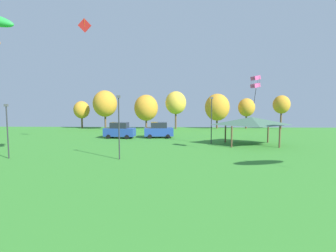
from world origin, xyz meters
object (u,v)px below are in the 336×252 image
(light_post_0, at_px, (119,123))
(treeline_tree_2, at_px, (146,108))
(parked_car_second_from_left, at_px, (159,130))
(treeline_tree_5, at_px, (246,107))
(light_post_1, at_px, (7,127))
(park_pavilion, at_px, (251,121))
(light_post_2, at_px, (211,118))
(treeline_tree_0, at_px, (82,110))
(treeline_tree_6, at_px, (281,105))
(treeline_tree_1, at_px, (105,104))
(kite_flying_7, at_px, (255,82))
(treeline_tree_3, at_px, (176,103))
(parked_car_leftmost, at_px, (120,130))
(treeline_tree_4, at_px, (217,107))
(kite_flying_3, at_px, (85,25))

(light_post_0, relative_size, treeline_tree_2, 0.87)
(parked_car_second_from_left, xyz_separation_m, treeline_tree_5, (17.35, 15.13, 3.21))
(light_post_1, bearing_deg, park_pavilion, 19.23)
(light_post_0, xyz_separation_m, treeline_tree_5, (20.14, 30.60, 0.94))
(light_post_2, relative_size, treeline_tree_0, 1.07)
(treeline_tree_2, xyz_separation_m, treeline_tree_6, (27.69, -0.13, 0.67))
(treeline_tree_2, bearing_deg, treeline_tree_1, -169.13)
(treeline_tree_1, xyz_separation_m, treeline_tree_6, (35.85, 1.44, -0.19))
(park_pavilion, xyz_separation_m, treeline_tree_5, (5.10, 21.50, 1.32))
(kite_flying_7, xyz_separation_m, treeline_tree_3, (-8.18, 26.50, -2.18))
(parked_car_leftmost, distance_m, treeline_tree_6, 33.70)
(kite_flying_7, distance_m, light_post_2, 8.77)
(light_post_2, distance_m, treeline_tree_4, 21.16)
(treeline_tree_0, distance_m, treeline_tree_6, 41.37)
(light_post_1, xyz_separation_m, light_post_2, (20.92, 9.71, 0.44))
(kite_flying_3, bearing_deg, light_post_2, 7.12)
(kite_flying_7, height_order, light_post_1, kite_flying_7)
(treeline_tree_1, relative_size, treeline_tree_6, 1.14)
(treeline_tree_0, distance_m, treeline_tree_3, 19.87)
(light_post_0, xyz_separation_m, treeline_tree_4, (14.04, 30.54, 0.99))
(park_pavilion, distance_m, treeline_tree_1, 30.67)
(parked_car_second_from_left, relative_size, treeline_tree_5, 0.72)
(treeline_tree_0, bearing_deg, light_post_0, -64.30)
(treeline_tree_6, bearing_deg, light_post_1, -142.03)
(parked_car_second_from_left, relative_size, light_post_2, 0.74)
(parked_car_second_from_left, xyz_separation_m, light_post_1, (-13.65, -15.41, 1.85))
(kite_flying_3, height_order, park_pavilion, kite_flying_3)
(park_pavilion, distance_m, treeline_tree_4, 21.51)
(light_post_2, distance_m, treeline_tree_0, 31.76)
(kite_flying_7, height_order, treeline_tree_2, kite_flying_7)
(light_post_0, height_order, treeline_tree_5, treeline_tree_5)
(treeline_tree_0, bearing_deg, light_post_2, -39.53)
(treeline_tree_0, relative_size, treeline_tree_4, 0.79)
(parked_car_leftmost, relative_size, treeline_tree_3, 0.63)
(treeline_tree_0, height_order, treeline_tree_5, treeline_tree_5)
(light_post_0, distance_m, treeline_tree_1, 29.54)
(kite_flying_3, bearing_deg, treeline_tree_6, 33.68)
(treeline_tree_6, bearing_deg, light_post_0, -132.34)
(treeline_tree_1, xyz_separation_m, treeline_tree_3, (14.31, 1.24, 0.17))
(park_pavilion, relative_size, treeline_tree_5, 1.18)
(light_post_1, bearing_deg, kite_flying_3, 56.37)
(kite_flying_3, height_order, treeline_tree_2, kite_flying_3)
(kite_flying_7, relative_size, treeline_tree_0, 0.50)
(treeline_tree_6, bearing_deg, kite_flying_3, -146.32)
(park_pavilion, height_order, treeline_tree_0, treeline_tree_0)
(parked_car_leftmost, height_order, treeline_tree_1, treeline_tree_1)
(light_post_1, xyz_separation_m, treeline_tree_0, (-3.57, 29.93, 0.85))
(parked_car_leftmost, height_order, park_pavilion, park_pavilion)
(light_post_2, bearing_deg, light_post_1, -155.09)
(light_post_2, height_order, treeline_tree_5, treeline_tree_5)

